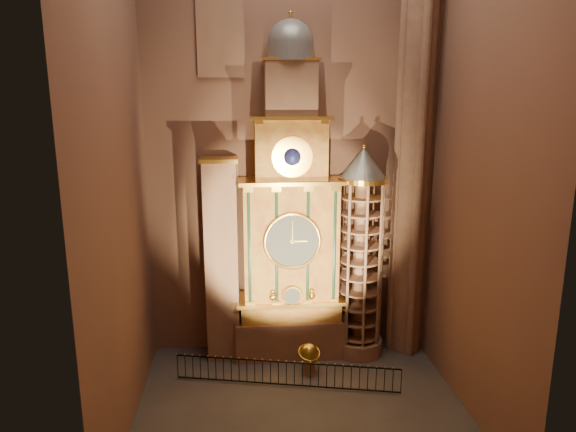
{
  "coord_description": "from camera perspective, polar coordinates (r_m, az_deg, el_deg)",
  "views": [
    {
      "loc": [
        -2.35,
        -19.42,
        12.93
      ],
      "look_at": [
        -0.3,
        3.0,
        7.76
      ],
      "focal_mm": 32.0,
      "sensor_mm": 36.0,
      "label": 1
    }
  ],
  "objects": [
    {
      "name": "wall_left",
      "position": [
        20.06,
        -18.75,
        6.73
      ],
      "size": [
        0.0,
        22.0,
        22.0
      ],
      "primitive_type": "plane",
      "rotation": [
        1.57,
        0.0,
        1.57
      ],
      "color": "brown",
      "rests_on": "floor"
    },
    {
      "name": "iron_railing",
      "position": [
        24.52,
        -0.18,
        -17.12
      ],
      "size": [
        10.08,
        2.3,
        1.2
      ],
      "color": "black",
      "rests_on": "floor"
    },
    {
      "name": "celestial_globe",
      "position": [
        25.42,
        2.37,
        -15.27
      ],
      "size": [
        1.26,
        1.22,
        1.54
      ],
      "color": "#8C634C",
      "rests_on": "floor"
    },
    {
      "name": "portrait_tower",
      "position": [
        25.63,
        -7.36,
        -4.86
      ],
      "size": [
        1.8,
        1.6,
        10.2
      ],
      "color": "#8C634C",
      "rests_on": "floor"
    },
    {
      "name": "stained_glass_window",
      "position": [
        25.6,
        -7.59,
        20.84
      ],
      "size": [
        2.2,
        0.14,
        5.2
      ],
      "color": "navy",
      "rests_on": "wall_back"
    },
    {
      "name": "stair_turret",
      "position": [
        25.97,
        8.04,
        -4.36
      ],
      "size": [
        2.5,
        2.5,
        10.8
      ],
      "color": "#8C634C",
      "rests_on": "floor"
    },
    {
      "name": "gothic_pier",
      "position": [
        25.91,
        13.96,
        8.28
      ],
      "size": [
        2.04,
        2.04,
        22.0
      ],
      "color": "#8C634C",
      "rests_on": "floor"
    },
    {
      "name": "astronomical_clock",
      "position": [
        25.28,
        0.26,
        -1.39
      ],
      "size": [
        5.6,
        2.41,
        16.7
      ],
      "color": "#8C634C",
      "rests_on": "floor"
    },
    {
      "name": "wall_back",
      "position": [
        25.6,
        0.05,
        8.6
      ],
      "size": [
        22.0,
        0.0,
        22.0
      ],
      "primitive_type": "plane",
      "rotation": [
        1.57,
        0.0,
        0.0
      ],
      "color": "brown",
      "rests_on": "floor"
    },
    {
      "name": "wall_right",
      "position": [
        21.64,
        20.55,
        7.0
      ],
      "size": [
        0.0,
        22.0,
        22.0
      ],
      "primitive_type": "plane",
      "rotation": [
        1.57,
        0.0,
        -1.57
      ],
      "color": "brown",
      "rests_on": "floor"
    },
    {
      "name": "floor",
      "position": [
        23.45,
        1.48,
        -20.54
      ],
      "size": [
        14.0,
        14.0,
        0.0
      ],
      "primitive_type": "plane",
      "color": "#383330",
      "rests_on": "ground"
    }
  ]
}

